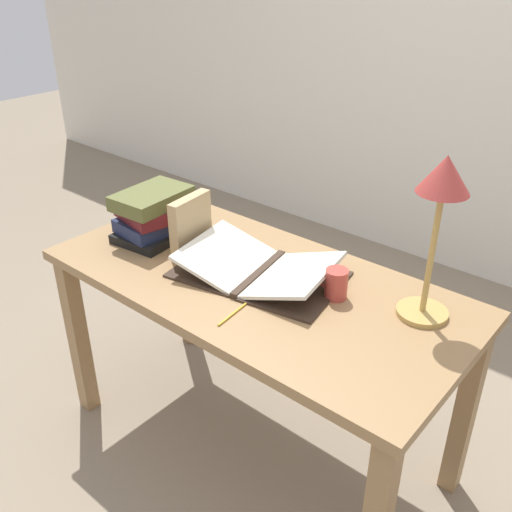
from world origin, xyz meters
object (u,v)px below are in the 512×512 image
(open_book, at_px, (258,269))
(pencil, at_px, (235,312))
(reading_lamp, at_px, (441,200))
(book_stack_tall, at_px, (153,215))
(book_standing_upright, at_px, (191,225))
(coffee_mug, at_px, (336,284))

(open_book, xyz_separation_m, pencil, (0.09, -0.21, -0.02))
(reading_lamp, distance_m, pencil, 0.66)
(reading_lamp, bearing_deg, book_stack_tall, -170.42)
(open_book, relative_size, book_stack_tall, 2.02)
(book_standing_upright, xyz_separation_m, reading_lamp, (0.80, 0.16, 0.26))
(open_book, relative_size, coffee_mug, 5.78)
(book_stack_tall, distance_m, book_standing_upright, 0.19)
(open_book, distance_m, book_standing_upright, 0.30)
(book_stack_tall, bearing_deg, pencil, -17.86)
(open_book, xyz_separation_m, reading_lamp, (0.51, 0.14, 0.34))
(reading_lamp, bearing_deg, pencil, -140.56)
(book_stack_tall, xyz_separation_m, reading_lamp, (0.99, 0.17, 0.28))
(book_standing_upright, xyz_separation_m, coffee_mug, (0.55, 0.07, -0.06))
(open_book, xyz_separation_m, book_standing_upright, (-0.29, -0.02, 0.08))
(open_book, xyz_separation_m, coffee_mug, (0.26, 0.05, 0.02))
(book_stack_tall, height_order, pencil, book_stack_tall)
(book_stack_tall, height_order, reading_lamp, reading_lamp)
(book_standing_upright, bearing_deg, reading_lamp, 4.55)
(open_book, height_order, pencil, open_book)
(book_stack_tall, xyz_separation_m, coffee_mug, (0.74, 0.08, -0.04))
(book_stack_tall, distance_m, pencil, 0.60)
(book_standing_upright, relative_size, pencil, 1.27)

